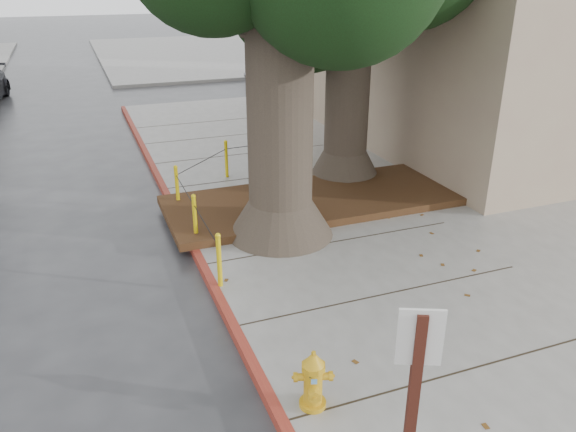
% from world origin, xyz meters
% --- Properties ---
extents(ground, '(140.00, 140.00, 0.00)m').
position_xyz_m(ground, '(0.00, 0.00, 0.00)').
color(ground, '#28282B').
rests_on(ground, ground).
extents(sidewalk_main, '(16.00, 26.00, 0.15)m').
position_xyz_m(sidewalk_main, '(6.00, 2.50, 0.07)').
color(sidewalk_main, slate).
rests_on(sidewalk_main, ground).
extents(sidewalk_far, '(16.00, 20.00, 0.15)m').
position_xyz_m(sidewalk_far, '(6.00, 30.00, 0.07)').
color(sidewalk_far, slate).
rests_on(sidewalk_far, ground).
extents(curb_red, '(0.14, 26.00, 0.16)m').
position_xyz_m(curb_red, '(-2.00, 2.50, 0.07)').
color(curb_red, maroon).
rests_on(curb_red, ground).
extents(planter_bed, '(6.40, 2.60, 0.16)m').
position_xyz_m(planter_bed, '(0.90, 3.90, 0.23)').
color(planter_bed, black).
rests_on(planter_bed, sidewalk_main).
extents(bollard_ring, '(3.79, 5.39, 0.95)m').
position_xyz_m(bollard_ring, '(-0.87, 4.38, 0.66)').
color(bollard_ring, gold).
rests_on(bollard_ring, sidewalk_main).
extents(fire_hydrant, '(0.41, 0.40, 0.77)m').
position_xyz_m(fire_hydrant, '(-1.59, -1.88, 0.52)').
color(fire_hydrant, gold).
rests_on(fire_hydrant, sidewalk_main).
extents(car_silver, '(4.07, 1.92, 1.34)m').
position_xyz_m(car_silver, '(5.85, 18.51, 0.67)').
color(car_silver, '#B7B7BC').
rests_on(car_silver, ground).
extents(car_red, '(4.27, 1.78, 1.37)m').
position_xyz_m(car_red, '(11.81, 18.87, 0.69)').
color(car_red, maroon).
rests_on(car_red, ground).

